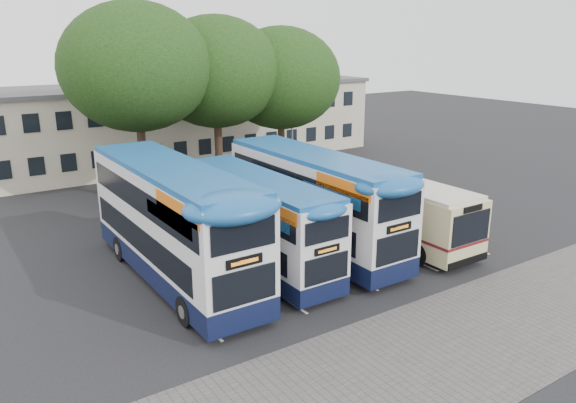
# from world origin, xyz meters

# --- Properties ---
(ground) EXTENTS (120.00, 120.00, 0.00)m
(ground) POSITION_xyz_m (0.00, 0.00, 0.00)
(ground) COLOR black
(ground) RESTS_ON ground
(paving_strip) EXTENTS (40.00, 6.00, 0.01)m
(paving_strip) POSITION_xyz_m (-2.00, -5.00, 0.01)
(paving_strip) COLOR #595654
(paving_strip) RESTS_ON ground
(bay_lines) EXTENTS (14.12, 11.00, 0.01)m
(bay_lines) POSITION_xyz_m (-3.75, 5.00, 0.01)
(bay_lines) COLOR silver
(bay_lines) RESTS_ON ground
(depot_building) EXTENTS (32.40, 8.40, 6.20)m
(depot_building) POSITION_xyz_m (0.00, 26.99, 3.15)
(depot_building) COLOR #B4A791
(depot_building) RESTS_ON ground
(lamp_post) EXTENTS (0.25, 1.05, 9.06)m
(lamp_post) POSITION_xyz_m (6.00, 19.97, 5.08)
(lamp_post) COLOR gray
(lamp_post) RESTS_ON ground
(tree_left) EXTENTS (8.74, 8.74, 11.81)m
(tree_left) POSITION_xyz_m (-7.04, 16.83, 8.09)
(tree_left) COLOR black
(tree_left) RESTS_ON ground
(tree_mid) EXTENTS (8.39, 8.39, 11.16)m
(tree_mid) POSITION_xyz_m (-1.52, 17.67, 7.58)
(tree_mid) COLOR black
(tree_mid) RESTS_ON ground
(tree_right) EXTENTS (8.26, 8.26, 10.52)m
(tree_right) POSITION_xyz_m (3.45, 17.63, 6.99)
(tree_right) COLOR black
(tree_right) RESTS_ON ground
(bus_dd_left) EXTENTS (2.85, 11.75, 4.90)m
(bus_dd_left) POSITION_xyz_m (-10.02, 5.09, 2.70)
(bus_dd_left) COLOR black
(bus_dd_left) RESTS_ON ground
(bus_dd_mid) EXTENTS (2.38, 9.82, 4.09)m
(bus_dd_mid) POSITION_xyz_m (-6.44, 4.39, 2.25)
(bus_dd_mid) COLOR black
(bus_dd_mid) RESTS_ON ground
(bus_dd_right) EXTENTS (2.70, 11.13, 4.64)m
(bus_dd_right) POSITION_xyz_m (-3.18, 4.72, 2.55)
(bus_dd_right) COLOR black
(bus_dd_right) RESTS_ON ground
(bus_single) EXTENTS (2.69, 10.57, 3.15)m
(bus_single) POSITION_xyz_m (0.78, 4.17, 1.79)
(bus_single) COLOR #D0C48A
(bus_single) RESTS_ON ground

